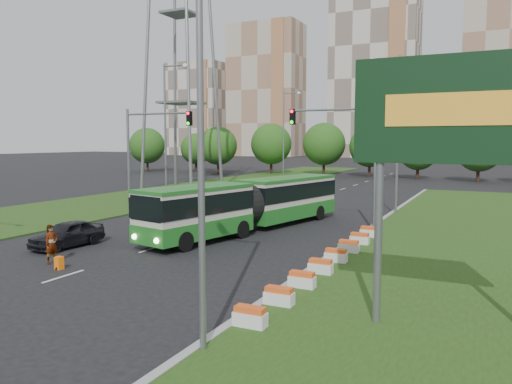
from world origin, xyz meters
The scene contains 20 objects.
ground centered at (0.00, 0.00, 0.00)m, with size 360.00×360.00×0.00m, color black.
grass_median centered at (13.00, 8.00, 0.07)m, with size 14.00×60.00×0.15m, color #234413.
median_kerb centered at (6.05, 8.00, 0.09)m, with size 0.30×60.00×0.18m, color #9A9A9A.
left_verge centered at (-18.00, 25.00, 0.05)m, with size 12.00×110.00×0.10m, color #234413.
lane_markings centered at (-3.00, 20.00, 0.00)m, with size 0.20×100.00×0.01m, color beige, non-canonical shape.
flower_planters centered at (6.70, -0.30, 0.45)m, with size 1.10×15.90×0.60m, color white, non-canonical shape.
billboard centered at (12.25, -6.00, 6.16)m, with size 6.00×0.37×8.00m.
traffic_mast_median centered at (4.78, 10.00, 5.35)m, with size 5.76×0.32×8.00m.
traffic_mast_left centered at (-10.38, 9.00, 5.35)m, with size 5.76×0.32×8.00m.
street_lamps centered at (-3.00, 10.00, 6.00)m, with size 36.00×60.00×12.00m, color gray, non-canonical shape.
tree_line centered at (10.00, 55.00, 4.50)m, with size 120.00×8.00×9.00m, color #215015, non-canonical shape.
apartment_tower_west centered at (-65.00, 150.00, 24.00)m, with size 26.00×15.00×48.00m, color #BAAD96.
apartment_tower_cwest centered at (-25.00, 150.00, 26.00)m, with size 28.00×15.00×52.00m, color beige.
apartment_tower_ceast centered at (15.00, 150.00, 25.00)m, with size 25.00×15.00×50.00m, color #BAAD96.
midrise_west centered at (-95.00, 150.00, 18.00)m, with size 22.00×14.00×36.00m, color beige.
articulated_bus centered at (-0.86, 7.02, 1.68)m, with size 2.59×16.64×2.74m.
car_left_near centered at (-7.32, -1.65, 0.71)m, with size 1.67×4.16×1.42m, color black.
car_left_far centered at (-7.84, 10.38, 0.80)m, with size 1.70×4.87×1.60m, color black.
pedestrian centered at (-5.17, -4.63, 0.91)m, with size 0.66×0.44×1.82m, color gray.
shopping_trolley centered at (-4.05, -5.25, 0.28)m, with size 0.33×0.35×0.57m.
Camera 1 is at (13.08, -20.85, 5.64)m, focal length 35.00 mm.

